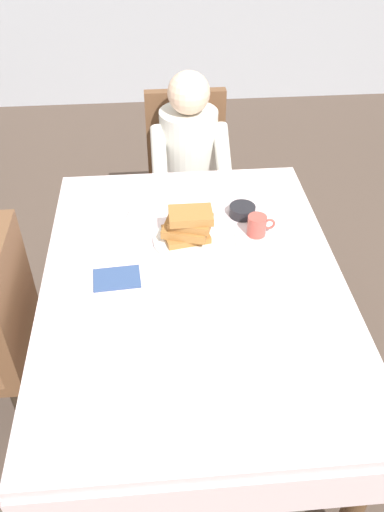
% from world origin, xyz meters
% --- Properties ---
extents(ground_plane, '(14.00, 14.00, 0.00)m').
position_xyz_m(ground_plane, '(0.00, 0.00, 0.00)').
color(ground_plane, brown).
extents(dining_table_main, '(1.12, 1.52, 0.74)m').
position_xyz_m(dining_table_main, '(0.00, 0.00, 0.65)').
color(dining_table_main, silver).
rests_on(dining_table_main, ground).
extents(chair_diner, '(0.44, 0.45, 0.93)m').
position_xyz_m(chair_diner, '(0.07, 1.17, 0.53)').
color(chair_diner, brown).
rests_on(chair_diner, ground).
extents(diner_person, '(0.40, 0.43, 1.12)m').
position_xyz_m(diner_person, '(0.07, 1.01, 0.67)').
color(diner_person, silver).
rests_on(diner_person, ground).
extents(plate_breakfast, '(0.28, 0.28, 0.02)m').
position_xyz_m(plate_breakfast, '(0.00, 0.21, 0.75)').
color(plate_breakfast, white).
rests_on(plate_breakfast, dining_table_main).
extents(breakfast_stack, '(0.21, 0.18, 0.12)m').
position_xyz_m(breakfast_stack, '(-0.00, 0.22, 0.81)').
color(breakfast_stack, '#A36B33').
rests_on(breakfast_stack, plate_breakfast).
extents(cup_coffee, '(0.11, 0.08, 0.08)m').
position_xyz_m(cup_coffee, '(0.28, 0.24, 0.78)').
color(cup_coffee, '#B24C42').
rests_on(cup_coffee, dining_table_main).
extents(bowl_butter, '(0.11, 0.11, 0.04)m').
position_xyz_m(bowl_butter, '(0.24, 0.38, 0.76)').
color(bowl_butter, black).
rests_on(bowl_butter, dining_table_main).
extents(syrup_pitcher, '(0.08, 0.08, 0.07)m').
position_xyz_m(syrup_pitcher, '(-0.21, 0.39, 0.78)').
color(syrup_pitcher, silver).
rests_on(syrup_pitcher, dining_table_main).
extents(fork_left_of_plate, '(0.01, 0.18, 0.00)m').
position_xyz_m(fork_left_of_plate, '(-0.19, 0.19, 0.74)').
color(fork_left_of_plate, silver).
rests_on(fork_left_of_plate, dining_table_main).
extents(knife_right_of_plate, '(0.03, 0.20, 0.00)m').
position_xyz_m(knife_right_of_plate, '(0.19, 0.19, 0.74)').
color(knife_right_of_plate, silver).
rests_on(knife_right_of_plate, dining_table_main).
extents(spoon_near_edge, '(0.15, 0.02, 0.00)m').
position_xyz_m(spoon_near_edge, '(0.04, -0.10, 0.74)').
color(spoon_near_edge, silver).
rests_on(spoon_near_edge, dining_table_main).
extents(napkin_folded, '(0.18, 0.13, 0.01)m').
position_xyz_m(napkin_folded, '(-0.28, 0.02, 0.74)').
color(napkin_folded, '#334C7F').
rests_on(napkin_folded, dining_table_main).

